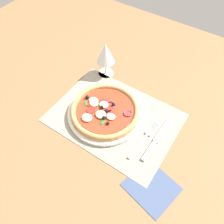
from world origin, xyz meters
TOP-DOWN VIEW (x-y plane):
  - ground_plane at (0.00, 0.00)cm, footprint 190.00×140.00cm
  - placemat at (0.00, 0.00)cm, footprint 44.34×32.53cm
  - plate at (-3.63, -0.74)cm, footprint 27.25×27.25cm
  - pizza at (-3.72, -0.80)cm, footprint 24.99×24.99cm
  - fork at (13.42, -1.12)cm, footprint 2.77×18.06cm
  - knife at (17.05, 0.91)cm, footprint 2.34×20.04cm
  - wine_glass at (-15.75, 17.38)cm, footprint 7.20×7.20cm
  - napkin at (23.09, -15.00)cm, footprint 16.42×15.35cm

SIDE VIEW (x-z plane):
  - ground_plane at x=0.00cm, z-range -2.40..0.00cm
  - napkin at x=23.09cm, z-range 0.00..0.36cm
  - placemat at x=0.00cm, z-range 0.00..0.40cm
  - fork at x=13.42cm, z-range 0.40..0.84cm
  - knife at x=17.05cm, z-range 0.35..0.96cm
  - plate at x=-3.63cm, z-range 0.40..1.66cm
  - pizza at x=-3.72cm, z-range 1.42..4.11cm
  - wine_glass at x=-15.75cm, z-range 2.60..17.50cm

